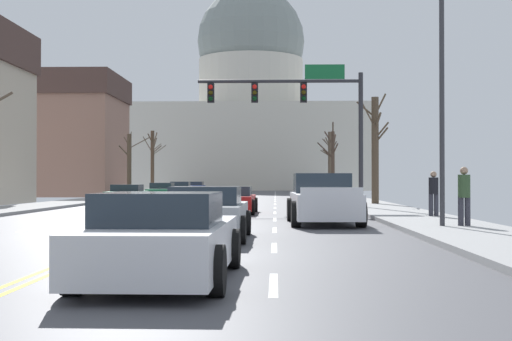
# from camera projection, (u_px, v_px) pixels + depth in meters

# --- Properties ---
(ground) EXTENTS (20.00, 180.00, 0.20)m
(ground) POSITION_uv_depth(u_px,v_px,m) (139.00, 234.00, 18.21)
(ground) COLOR #4B4B50
(signal_gantry) EXTENTS (7.91, 0.41, 6.81)m
(signal_gantry) POSITION_uv_depth(u_px,v_px,m) (302.00, 104.00, 33.66)
(signal_gantry) COLOR #28282D
(signal_gantry) RESTS_ON ground
(street_lamp_right) EXTENTS (2.43, 0.24, 8.28)m
(street_lamp_right) POSITION_uv_depth(u_px,v_px,m) (431.00, 52.00, 19.79)
(street_lamp_right) COLOR #333338
(street_lamp_right) RESTS_ON ground
(capitol_building) EXTENTS (31.95, 21.03, 31.32)m
(capitol_building) POSITION_uv_depth(u_px,v_px,m) (251.00, 111.00, 100.72)
(capitol_building) COLOR beige
(capitol_building) RESTS_ON ground
(sedan_near_00) EXTENTS (2.04, 4.44, 1.15)m
(sedan_near_00) POSITION_uv_depth(u_px,v_px,m) (233.00, 201.00, 29.77)
(sedan_near_00) COLOR #B71414
(sedan_near_00) RESTS_ON ground
(pickup_truck_near_01) EXTENTS (2.32, 5.25, 1.64)m
(pickup_truck_near_01) POSITION_uv_depth(u_px,v_px,m) (323.00, 201.00, 22.82)
(pickup_truck_near_01) COLOR silver
(pickup_truck_near_01) RESTS_ON ground
(sedan_near_02) EXTENTS (2.02, 4.26, 1.27)m
(sedan_near_02) POSITION_uv_depth(u_px,v_px,m) (207.00, 214.00, 16.91)
(sedan_near_02) COLOR #9EA3A8
(sedan_near_02) RESTS_ON ground
(sedan_near_03) EXTENTS (2.06, 4.47, 1.26)m
(sedan_near_03) POSITION_uv_depth(u_px,v_px,m) (163.00, 240.00, 10.00)
(sedan_near_03) COLOR silver
(sedan_near_03) RESTS_ON ground
(sedan_oncoming_00) EXTENTS (2.08, 4.25, 1.14)m
(sedan_oncoming_00) POSITION_uv_depth(u_px,v_px,m) (127.00, 195.00, 41.44)
(sedan_oncoming_00) COLOR #1E7247
(sedan_oncoming_00) RESTS_ON ground
(sedan_oncoming_01) EXTENTS (2.13, 4.68, 1.19)m
(sedan_oncoming_01) POSITION_uv_depth(u_px,v_px,m) (162.00, 191.00, 53.82)
(sedan_oncoming_01) COLOR #1E7247
(sedan_oncoming_01) RESTS_ON ground
(sedan_oncoming_02) EXTENTS (2.16, 4.27, 1.25)m
(sedan_oncoming_02) POSITION_uv_depth(u_px,v_px,m) (180.00, 189.00, 62.67)
(sedan_oncoming_02) COLOR silver
(sedan_oncoming_02) RESTS_ON ground
(sedan_oncoming_03) EXTENTS (2.13, 4.38, 1.21)m
(sedan_oncoming_03) POSITION_uv_depth(u_px,v_px,m) (195.00, 187.00, 75.95)
(sedan_oncoming_03) COLOR navy
(sedan_oncoming_03) RESTS_ON ground
(flank_building_01) EXTENTS (10.30, 9.80, 10.47)m
(flank_building_01) POSITION_uv_depth(u_px,v_px,m) (62.00, 135.00, 61.26)
(flank_building_01) COLOR #8C6656
(flank_building_01) RESTS_ON ground
(bare_tree_00) EXTENTS (1.70, 2.85, 5.94)m
(bare_tree_00) POSITION_uv_depth(u_px,v_px,m) (333.00, 159.00, 57.85)
(bare_tree_00) COLOR #423328
(bare_tree_00) RESTS_ON ground
(bare_tree_01) EXTENTS (2.22, 1.97, 5.00)m
(bare_tree_01) POSITION_uv_depth(u_px,v_px,m) (129.00, 164.00, 55.09)
(bare_tree_01) COLOR #4C3D2D
(bare_tree_01) RESTS_ON ground
(bare_tree_02) EXTENTS (1.44, 2.04, 6.02)m
(bare_tree_02) POSITION_uv_depth(u_px,v_px,m) (330.00, 161.00, 69.62)
(bare_tree_02) COLOR brown
(bare_tree_02) RESTS_ON ground
(bare_tree_03) EXTENTS (2.03, 2.48, 6.01)m
(bare_tree_03) POSITION_uv_depth(u_px,v_px,m) (153.00, 160.00, 67.96)
(bare_tree_03) COLOR #4C3D2D
(bare_tree_03) RESTS_ON ground
(bare_tree_04) EXTENTS (1.88, 1.84, 6.05)m
(bare_tree_04) POSITION_uv_depth(u_px,v_px,m) (375.00, 148.00, 38.07)
(bare_tree_04) COLOR #4C3D2D
(bare_tree_04) RESTS_ON ground
(pedestrian_00) EXTENTS (0.35, 0.34, 1.65)m
(pedestrian_00) POSITION_uv_depth(u_px,v_px,m) (464.00, 193.00, 19.73)
(pedestrian_00) COLOR #33333D
(pedestrian_00) RESTS_ON ground
(pedestrian_01) EXTENTS (0.35, 0.34, 1.59)m
(pedestrian_01) POSITION_uv_depth(u_px,v_px,m) (434.00, 191.00, 24.94)
(pedestrian_01) COLOR #33333D
(pedestrian_01) RESTS_ON ground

